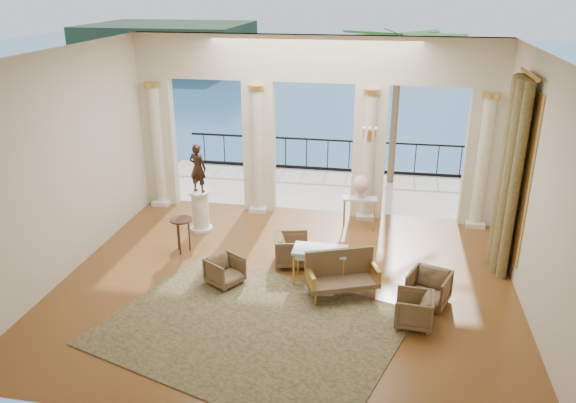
% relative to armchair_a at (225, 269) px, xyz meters
% --- Properties ---
extents(floor, '(9.00, 9.00, 0.00)m').
position_rel_armchair_a_xyz_m(floor, '(1.20, 0.20, -0.32)').
color(floor, '#482A0F').
rests_on(floor, ground).
extents(room_walls, '(9.00, 9.00, 9.00)m').
position_rel_armchair_a_xyz_m(room_walls, '(1.20, -0.91, 2.56)').
color(room_walls, beige).
rests_on(room_walls, ground).
extents(arcade, '(9.00, 0.56, 4.50)m').
position_rel_armchair_a_xyz_m(arcade, '(1.20, 4.03, 2.26)').
color(arcade, beige).
rests_on(arcade, ground).
extents(terrace, '(10.00, 3.60, 0.10)m').
position_rel_armchair_a_xyz_m(terrace, '(1.20, 6.00, -0.37)').
color(terrace, '#C0B3A0').
rests_on(terrace, ground).
extents(balustrade, '(9.00, 0.06, 1.03)m').
position_rel_armchair_a_xyz_m(balustrade, '(1.20, 7.60, 0.09)').
color(balustrade, black).
rests_on(balustrade, terrace).
extents(palm_tree, '(2.00, 2.00, 4.50)m').
position_rel_armchair_a_xyz_m(palm_tree, '(3.20, 6.80, 3.77)').
color(palm_tree, '#4C3823').
rests_on(palm_tree, terrace).
extents(headland, '(22.00, 18.00, 6.00)m').
position_rel_armchair_a_xyz_m(headland, '(-28.80, 70.20, -3.32)').
color(headland, black).
rests_on(headland, sea).
extents(sea, '(160.00, 160.00, 0.00)m').
position_rel_armchair_a_xyz_m(sea, '(1.20, 60.20, -6.32)').
color(sea, '#1E5197').
rests_on(sea, ground).
extents(curtain, '(0.33, 1.40, 4.09)m').
position_rel_armchair_a_xyz_m(curtain, '(5.48, 1.70, 1.70)').
color(curtain, '#4C4324').
rests_on(curtain, ground).
extents(window_frame, '(0.04, 1.60, 3.40)m').
position_rel_armchair_a_xyz_m(window_frame, '(5.67, 1.70, 1.78)').
color(window_frame, gold).
rests_on(window_frame, room_walls).
extents(wall_sconce, '(0.30, 0.11, 0.33)m').
position_rel_armchair_a_xyz_m(wall_sconce, '(2.60, 3.71, 1.91)').
color(wall_sconce, gold).
rests_on(wall_sconce, arcade).
extents(rug, '(5.84, 5.15, 0.02)m').
position_rel_armchair_a_xyz_m(rug, '(0.89, -1.41, -0.31)').
color(rug, '#2A2E16').
rests_on(rug, ground).
extents(armchair_a, '(0.82, 0.83, 0.64)m').
position_rel_armchair_a_xyz_m(armchair_a, '(0.00, 0.00, 0.00)').
color(armchair_a, '#42301C').
rests_on(armchair_a, ground).
extents(armchair_b, '(0.90, 0.87, 0.73)m').
position_rel_armchair_a_xyz_m(armchair_b, '(3.96, -0.06, 0.05)').
color(armchair_b, '#42301C').
rests_on(armchair_b, ground).
extents(armchair_c, '(0.65, 0.69, 0.66)m').
position_rel_armchair_a_xyz_m(armchair_c, '(3.67, -0.81, 0.01)').
color(armchair_c, '#42301C').
rests_on(armchair_c, ground).
extents(armchair_d, '(0.81, 0.84, 0.73)m').
position_rel_armchair_a_xyz_m(armchair_d, '(1.18, 1.07, 0.05)').
color(armchair_d, '#42301C').
rests_on(armchair_d, ground).
extents(settee, '(1.47, 1.04, 0.90)m').
position_rel_armchair_a_xyz_m(settee, '(2.31, -0.00, 0.13)').
color(settee, '#42301C').
rests_on(settee, ground).
extents(game_table, '(1.08, 0.59, 0.74)m').
position_rel_armchair_a_xyz_m(game_table, '(1.85, 0.40, 0.34)').
color(game_table, silver).
rests_on(game_table, ground).
extents(pedestal, '(0.54, 0.54, 1.00)m').
position_rel_armchair_a_xyz_m(pedestal, '(-1.31, 2.44, 0.16)').
color(pedestal, silver).
rests_on(pedestal, ground).
extents(statue, '(0.48, 0.37, 1.17)m').
position_rel_armchair_a_xyz_m(statue, '(-1.31, 2.44, 1.26)').
color(statue, '#311F16').
rests_on(statue, pedestal).
extents(console_table, '(0.84, 0.36, 0.78)m').
position_rel_armchair_a_xyz_m(console_table, '(2.47, 3.25, 0.33)').
color(console_table, silver).
rests_on(console_table, ground).
extents(urn, '(0.43, 0.43, 0.57)m').
position_rel_armchair_a_xyz_m(urn, '(2.47, 3.25, 0.79)').
color(urn, silver).
rests_on(urn, console_table).
extents(side_table, '(0.49, 0.49, 0.80)m').
position_rel_armchair_a_xyz_m(side_table, '(-1.33, 1.21, 0.37)').
color(side_table, black).
rests_on(side_table, ground).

